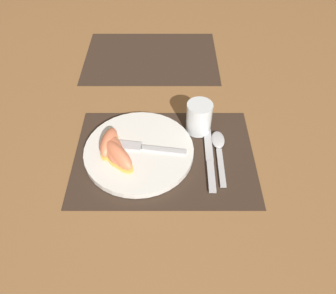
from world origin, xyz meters
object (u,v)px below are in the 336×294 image
(knife, at_px, (209,157))
(fork, at_px, (144,147))
(citrus_wedge_0, at_px, (109,143))
(spoon, at_px, (219,147))
(juice_glass, at_px, (199,119))
(citrus_wedge_2, at_px, (118,155))
(plate, at_px, (139,151))
(citrus_wedge_1, at_px, (114,150))

(knife, xyz_separation_m, fork, (-0.16, 0.02, 0.02))
(fork, xyz_separation_m, citrus_wedge_0, (-0.08, 0.00, 0.01))
(citrus_wedge_0, bearing_deg, spoon, 2.73)
(juice_glass, relative_size, knife, 0.38)
(fork, height_order, citrus_wedge_0, citrus_wedge_0)
(knife, xyz_separation_m, spoon, (0.03, 0.03, 0.00))
(citrus_wedge_2, bearing_deg, citrus_wedge_0, 121.99)
(juice_glass, bearing_deg, plate, -150.62)
(plate, height_order, spoon, plate)
(spoon, height_order, fork, fork)
(spoon, bearing_deg, knife, -128.77)
(citrus_wedge_0, bearing_deg, citrus_wedge_2, -58.01)
(plate, xyz_separation_m, citrus_wedge_1, (-0.06, -0.02, 0.02))
(knife, distance_m, citrus_wedge_0, 0.25)
(citrus_wedge_2, bearing_deg, knife, 5.81)
(fork, distance_m, citrus_wedge_0, 0.09)
(citrus_wedge_2, bearing_deg, juice_glass, 31.82)
(plate, bearing_deg, citrus_wedge_1, -162.56)
(citrus_wedge_0, height_order, citrus_wedge_2, citrus_wedge_2)
(citrus_wedge_1, distance_m, citrus_wedge_2, 0.02)
(citrus_wedge_0, bearing_deg, juice_glass, 19.86)
(juice_glass, bearing_deg, fork, -149.43)
(citrus_wedge_0, bearing_deg, plate, -3.73)
(plate, xyz_separation_m, spoon, (0.20, 0.02, -0.00))
(knife, distance_m, citrus_wedge_2, 0.22)
(spoon, relative_size, citrus_wedge_2, 1.60)
(juice_glass, distance_m, citrus_wedge_0, 0.24)
(spoon, relative_size, citrus_wedge_0, 1.80)
(spoon, bearing_deg, juice_glass, 125.37)
(citrus_wedge_0, relative_size, citrus_wedge_2, 0.89)
(citrus_wedge_1, bearing_deg, plate, 17.44)
(juice_glass, distance_m, citrus_wedge_1, 0.23)
(citrus_wedge_2, bearing_deg, fork, 34.69)
(plate, xyz_separation_m, fork, (0.01, 0.00, 0.01))
(juice_glass, distance_m, knife, 0.11)
(fork, bearing_deg, citrus_wedge_0, 179.05)
(citrus_wedge_2, bearing_deg, citrus_wedge_1, 120.74)
(juice_glass, relative_size, citrus_wedge_2, 0.77)
(juice_glass, height_order, knife, juice_glass)
(knife, height_order, spoon, spoon)
(plate, distance_m, citrus_wedge_2, 0.06)
(plate, relative_size, citrus_wedge_0, 2.75)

